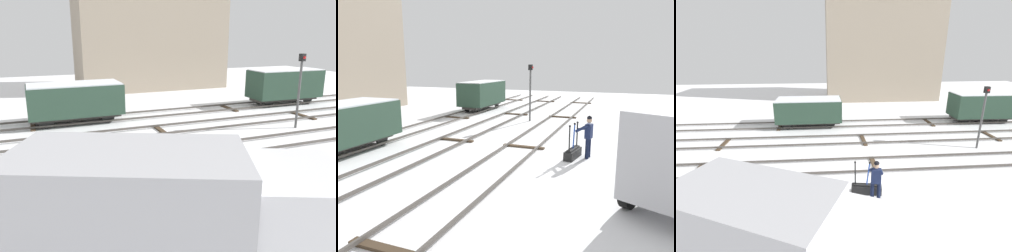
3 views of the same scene
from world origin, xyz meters
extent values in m
plane|color=white|center=(0.00, 0.00, 0.00)|extent=(60.00, 60.00, 0.00)
cube|color=#4C4742|center=(0.00, -0.72, 0.13)|extent=(44.00, 0.07, 0.10)
cube|color=#4C4742|center=(0.00, 0.72, 0.13)|extent=(44.00, 0.07, 0.10)
cube|color=#423323|center=(-8.80, 0.00, 0.04)|extent=(0.24, 1.94, 0.08)
cube|color=#423323|center=(0.00, 0.00, 0.04)|extent=(0.24, 1.94, 0.08)
cube|color=#4C4742|center=(0.00, 2.86, 0.13)|extent=(44.00, 0.07, 0.10)
cube|color=#4C4742|center=(0.00, 4.30, 0.13)|extent=(44.00, 0.07, 0.10)
cube|color=#423323|center=(-8.80, 3.58, 0.04)|extent=(0.24, 1.94, 0.08)
cube|color=#423323|center=(0.00, 3.58, 0.04)|extent=(0.24, 1.94, 0.08)
cube|color=#423323|center=(8.80, 3.58, 0.04)|extent=(0.24, 1.94, 0.08)
cube|color=#4C4742|center=(0.00, 6.23, 0.13)|extent=(44.00, 0.07, 0.10)
cube|color=#4C4742|center=(0.00, 7.67, 0.13)|extent=(44.00, 0.07, 0.10)
cube|color=#423323|center=(-5.87, 6.95, 0.04)|extent=(0.24, 1.94, 0.08)
cube|color=#423323|center=(5.87, 6.95, 0.04)|extent=(0.24, 1.94, 0.08)
cube|color=black|center=(-0.84, -2.38, 0.18)|extent=(1.28, 0.55, 0.36)
cube|color=black|center=(-0.84, -2.38, 0.39)|extent=(1.13, 0.38, 0.06)
cylinder|color=black|center=(-1.31, -2.30, 0.88)|extent=(0.09, 0.07, 1.05)
sphere|color=black|center=(-1.32, -2.30, 1.41)|extent=(0.09, 0.09, 0.09)
cylinder|color=#1E47B7|center=(-0.79, -2.39, 0.88)|extent=(0.16, 0.08, 1.05)
sphere|color=black|center=(-0.74, -2.40, 1.41)|extent=(0.09, 0.09, 0.09)
cylinder|color=black|center=(-0.39, -2.45, 0.88)|extent=(0.08, 0.07, 1.05)
sphere|color=black|center=(-0.40, -2.45, 1.41)|extent=(0.09, 0.09, 0.09)
cylinder|color=#111831|center=(-0.71, -2.92, 0.41)|extent=(0.15, 0.15, 0.82)
cylinder|color=#111831|center=(-0.46, -2.96, 0.41)|extent=(0.15, 0.15, 0.82)
cube|color=#192347|center=(-0.58, -2.94, 1.11)|extent=(0.41, 0.30, 0.58)
sphere|color=tan|center=(-0.58, -2.94, 1.56)|extent=(0.22, 0.22, 0.22)
sphere|color=black|center=(-0.58, -2.94, 1.65)|extent=(0.20, 0.20, 0.20)
cylinder|color=#192347|center=(-0.75, -2.68, 1.23)|extent=(0.19, 0.53, 0.38)
cylinder|color=#192347|center=(-0.33, -2.71, 1.16)|extent=(0.20, 0.57, 0.24)
cube|color=#B2B2B7|center=(-4.27, -6.05, 1.63)|extent=(4.64, 3.71, 2.16)
cylinder|color=black|center=(-4.84, -4.55, 0.45)|extent=(0.92, 0.60, 0.90)
cylinder|color=#4C4C4C|center=(6.62, 1.76, 1.68)|extent=(0.12, 0.12, 3.36)
cube|color=black|center=(6.62, 1.76, 3.54)|extent=(0.24, 0.24, 0.36)
sphere|color=red|center=(6.62, 1.63, 3.54)|extent=(0.14, 0.14, 0.14)
cube|color=gray|center=(4.19, 17.66, 6.03)|extent=(12.48, 5.79, 12.05)
cube|color=#2D2B28|center=(-3.64, 6.95, 0.40)|extent=(4.60, 1.42, 0.20)
cube|color=#284233|center=(-3.64, 6.95, 1.29)|extent=(4.84, 2.34, 1.58)
cube|color=silver|center=(-3.64, 6.95, 2.11)|extent=(4.75, 2.25, 0.06)
cylinder|color=black|center=(-5.20, 6.30, 0.35)|extent=(0.70, 0.11, 0.70)
cylinder|color=black|center=(-5.21, 7.56, 0.35)|extent=(0.70, 0.11, 0.70)
cylinder|color=black|center=(-2.07, 6.33, 0.35)|extent=(0.70, 0.11, 0.70)
cylinder|color=black|center=(-2.08, 7.59, 0.35)|extent=(0.70, 0.11, 0.70)
cube|color=#2D2B28|center=(10.16, 6.95, 0.40)|extent=(4.65, 1.34, 0.20)
cube|color=#284233|center=(10.16, 6.95, 1.40)|extent=(4.92, 2.16, 1.79)
cube|color=white|center=(10.16, 6.95, 2.32)|extent=(4.82, 2.08, 0.06)
cylinder|color=black|center=(8.56, 6.42, 0.35)|extent=(0.70, 0.12, 0.70)
cylinder|color=black|center=(8.59, 7.55, 0.35)|extent=(0.70, 0.12, 0.70)
cylinder|color=black|center=(11.73, 6.35, 0.35)|extent=(0.70, 0.12, 0.70)
cylinder|color=black|center=(11.75, 7.47, 0.35)|extent=(0.70, 0.12, 0.70)
camera|label=1|loc=(-5.65, -11.39, 4.65)|focal=36.32mm
camera|label=2|loc=(-13.36, -4.38, 3.79)|focal=33.81mm
camera|label=3|loc=(-2.52, -11.07, 5.84)|focal=26.01mm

